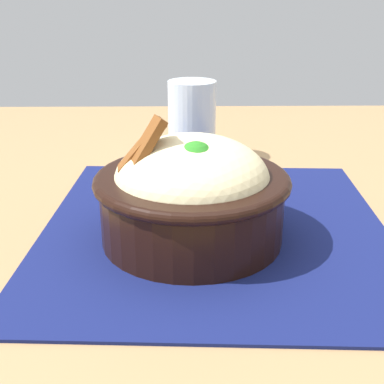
{
  "coord_description": "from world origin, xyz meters",
  "views": [
    {
      "loc": [
        -0.46,
        0.03,
        0.99
      ],
      "look_at": [
        -0.0,
        0.02,
        0.81
      ],
      "focal_mm": 47.86,
      "sensor_mm": 36.0,
      "label": 1
    }
  ],
  "objects": [
    {
      "name": "table",
      "position": [
        0.0,
        0.0,
        0.69
      ],
      "size": [
        1.24,
        0.97,
        0.75
      ],
      "color": "#99754C",
      "rests_on": "ground_plane"
    },
    {
      "name": "placemat",
      "position": [
        0.03,
        -0.0,
        0.75
      ],
      "size": [
        0.4,
        0.37,
        0.0
      ],
      "primitive_type": "cube",
      "rotation": [
        0.0,
        0.0,
        -0.05
      ],
      "color": "#11194C",
      "rests_on": "table"
    },
    {
      "name": "bowl",
      "position": [
        -0.0,
        0.02,
        0.81
      ],
      "size": [
        0.21,
        0.21,
        0.13
      ],
      "color": "black",
      "rests_on": "placemat"
    },
    {
      "name": "fork",
      "position": [
        0.13,
        -0.02,
        0.76
      ],
      "size": [
        0.02,
        0.14,
        0.0
      ],
      "color": "silver",
      "rests_on": "placemat"
    },
    {
      "name": "drinking_glass",
      "position": [
        0.26,
        0.02,
        0.8
      ],
      "size": [
        0.07,
        0.07,
        0.11
      ],
      "color": "silver",
      "rests_on": "table"
    }
  ]
}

